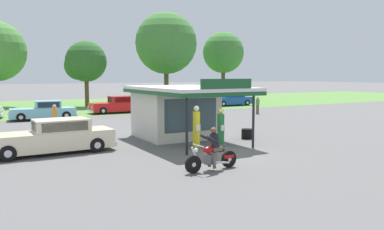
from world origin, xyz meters
name	(u,v)px	position (x,y,z in m)	size (l,w,h in m)	color
ground_plane	(221,152)	(0.00, 0.00, 0.00)	(300.00, 300.00, 0.00)	#5B5959
grass_verge_strip	(72,106)	(0.00, 30.00, 0.00)	(120.00, 24.00, 0.01)	#56843D
service_station_kiosk	(178,108)	(0.09, 4.39, 1.65)	(4.52, 7.16, 3.30)	beige
gas_pump_nearside	(196,129)	(-0.60, 1.19, 0.94)	(0.44, 0.44, 2.04)	slate
gas_pump_offside	(221,129)	(0.78, 1.19, 0.84)	(0.44, 0.44, 1.85)	slate
motorcycle_with_rider	(213,153)	(-2.20, -2.74, 0.65)	(2.25, 0.70, 1.58)	black
featured_classic_sedan	(53,138)	(-6.71, 3.38, 0.70)	(5.64, 1.98, 1.51)	beige
parked_car_back_row_far_left	(119,105)	(2.09, 19.95, 0.70)	(5.46, 2.01, 1.53)	red
parked_car_back_row_centre_right	(231,99)	(15.93, 21.77, 0.70)	(5.14, 2.09, 1.50)	#19479E
parked_car_back_row_far_right	(44,111)	(-4.88, 17.51, 0.66)	(5.09, 2.18, 1.47)	#7AC6D1
parked_car_back_row_right	(190,102)	(9.76, 20.30, 0.71)	(5.16, 2.35, 1.54)	#19479E
bystander_admiring_sedan	(258,105)	(12.59, 12.93, 0.81)	(0.34, 0.34, 1.53)	brown
bystander_leaning_by_kiosk	(55,118)	(-5.40, 10.11, 0.89)	(0.34, 0.34, 1.68)	#2D3351
tree_oak_centre	(223,53)	(20.46, 30.10, 6.49)	(5.59, 5.59, 9.31)	brown
tree_oak_far_left	(84,63)	(1.13, 28.55, 4.80)	(4.44, 4.61, 7.16)	brown
tree_oak_distant_spare	(165,44)	(10.77, 28.20, 7.11)	(7.35, 7.35, 10.93)	brown
spare_tire_stack	(247,134)	(3.24, 2.30, 0.27)	(0.60, 0.60, 0.54)	black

